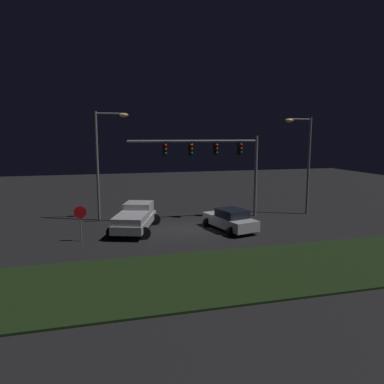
{
  "coord_description": "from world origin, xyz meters",
  "views": [
    {
      "loc": [
        -6.48,
        -24.65,
        6.52
      ],
      "look_at": [
        0.1,
        0.02,
        2.61
      ],
      "focal_mm": 34.6,
      "sensor_mm": 36.0,
      "label": 1
    }
  ],
  "objects_px": {
    "street_lamp_right": "(304,154)",
    "street_lamp_left": "(104,153)",
    "car_sedan": "(230,220)",
    "stop_sign": "(80,217)",
    "traffic_signal_gantry": "(216,155)",
    "pickup_truck": "(136,217)"
  },
  "relations": [
    {
      "from": "street_lamp_right",
      "to": "street_lamp_left",
      "type": "bearing_deg",
      "value": 172.38
    },
    {
      "from": "car_sedan",
      "to": "stop_sign",
      "type": "height_order",
      "value": "stop_sign"
    },
    {
      "from": "car_sedan",
      "to": "street_lamp_left",
      "type": "height_order",
      "value": "street_lamp_left"
    },
    {
      "from": "traffic_signal_gantry",
      "to": "stop_sign",
      "type": "height_order",
      "value": "traffic_signal_gantry"
    },
    {
      "from": "traffic_signal_gantry",
      "to": "street_lamp_left",
      "type": "distance_m",
      "value": 8.65
    },
    {
      "from": "traffic_signal_gantry",
      "to": "pickup_truck",
      "type": "bearing_deg",
      "value": -161.18
    },
    {
      "from": "pickup_truck",
      "to": "street_lamp_left",
      "type": "distance_m",
      "value": 6.11
    },
    {
      "from": "stop_sign",
      "to": "car_sedan",
      "type": "bearing_deg",
      "value": 1.38
    },
    {
      "from": "pickup_truck",
      "to": "traffic_signal_gantry",
      "type": "xyz_separation_m",
      "value": [
        6.58,
        2.24,
        4.03
      ]
    },
    {
      "from": "street_lamp_left",
      "to": "car_sedan",
      "type": "bearing_deg",
      "value": -33.85
    },
    {
      "from": "street_lamp_right",
      "to": "stop_sign",
      "type": "xyz_separation_m",
      "value": [
        -17.58,
        -3.65,
        -3.45
      ]
    },
    {
      "from": "car_sedan",
      "to": "street_lamp_right",
      "type": "relative_size",
      "value": 0.59
    },
    {
      "from": "street_lamp_right",
      "to": "pickup_truck",
      "type": "bearing_deg",
      "value": -172.38
    },
    {
      "from": "street_lamp_left",
      "to": "stop_sign",
      "type": "height_order",
      "value": "street_lamp_left"
    },
    {
      "from": "pickup_truck",
      "to": "traffic_signal_gantry",
      "type": "bearing_deg",
      "value": -51.98
    },
    {
      "from": "traffic_signal_gantry",
      "to": "street_lamp_left",
      "type": "xyz_separation_m",
      "value": [
        -8.47,
        1.76,
        0.18
      ]
    },
    {
      "from": "street_lamp_left",
      "to": "street_lamp_right",
      "type": "distance_m",
      "value": 16.04
    },
    {
      "from": "street_lamp_left",
      "to": "traffic_signal_gantry",
      "type": "bearing_deg",
      "value": -11.75
    },
    {
      "from": "traffic_signal_gantry",
      "to": "street_lamp_left",
      "type": "bearing_deg",
      "value": 168.25
    },
    {
      "from": "car_sedan",
      "to": "street_lamp_left",
      "type": "bearing_deg",
      "value": 42.15
    },
    {
      "from": "traffic_signal_gantry",
      "to": "stop_sign",
      "type": "bearing_deg",
      "value": -158.42
    },
    {
      "from": "street_lamp_right",
      "to": "stop_sign",
      "type": "height_order",
      "value": "street_lamp_right"
    }
  ]
}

